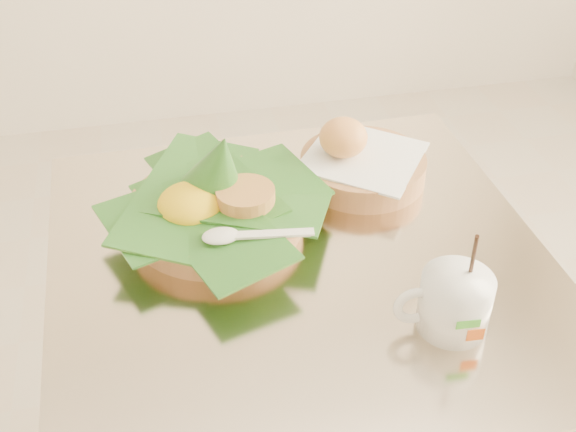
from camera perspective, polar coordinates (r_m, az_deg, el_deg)
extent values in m
cylinder|color=gray|center=(1.30, 0.83, -16.12)|extent=(0.07, 0.07, 0.69)
cube|color=beige|center=(1.03, 1.00, -3.96)|extent=(0.71, 0.71, 0.03)
cylinder|color=#B27D4C|center=(1.08, -5.67, 0.25)|extent=(0.26, 0.26, 0.04)
cone|color=#195719|center=(1.04, -5.54, 4.03)|extent=(0.15, 0.16, 0.13)
ellipsoid|color=yellow|center=(1.05, -7.70, 0.91)|extent=(0.10, 0.10, 0.05)
cylinder|color=#CC9347|center=(1.04, -3.37, 1.56)|extent=(0.09, 0.09, 0.02)
cylinder|color=#B27D4C|center=(1.18, 5.93, 3.83)|extent=(0.20, 0.20, 0.04)
cube|color=white|center=(1.17, 5.99, 4.70)|extent=(0.24, 0.24, 0.01)
ellipsoid|color=orange|center=(1.15, 4.39, 6.21)|extent=(0.08, 0.08, 0.06)
cylinder|color=white|center=(0.92, 13.04, -6.67)|extent=(0.09, 0.09, 0.08)
torus|color=white|center=(0.91, 10.00, -7.00)|extent=(0.06, 0.02, 0.06)
cylinder|color=#482214|center=(0.90, 13.34, -5.05)|extent=(0.08, 0.08, 0.01)
cylinder|color=black|center=(0.89, 14.36, -3.58)|extent=(0.03, 0.04, 0.11)
cube|color=green|center=(0.89, 14.07, -8.32)|extent=(0.03, 0.00, 0.01)
cube|color=orange|center=(0.91, 14.60, -9.08)|extent=(0.02, 0.00, 0.02)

